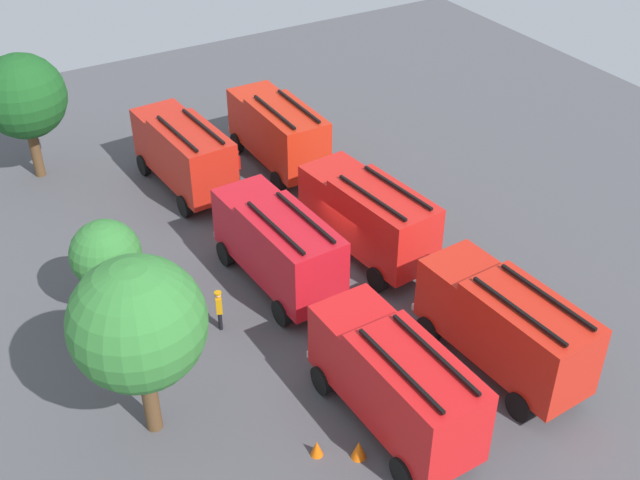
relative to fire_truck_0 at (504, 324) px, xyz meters
The scene contains 15 objects.
ground_plane 9.57m from the fire_truck_0, 15.99° to the left, with size 55.32×55.32×0.00m, color #4C4C51.
fire_truck_0 is the anchor object (origin of this frame).
fire_truck_1 8.66m from the fire_truck_0, ahead, with size 7.41×3.35×3.88m.
fire_truck_2 17.87m from the fire_truck_0, ahead, with size 7.21×2.77×3.88m.
fire_truck_3 5.10m from the fire_truck_0, 94.02° to the left, with size 7.27×2.93×3.88m.
fire_truck_4 9.88m from the fire_truck_0, 28.87° to the left, with size 7.31×3.05×3.88m.
fire_truck_5 18.85m from the fire_truck_0, 15.70° to the left, with size 7.34×3.13×3.88m.
firefighter_0 11.01m from the fire_truck_0, 47.76° to the left, with size 0.48×0.37×1.79m.
firefighter_1 17.75m from the fire_truck_0, ahead, with size 0.42×0.29×1.77m.
tree_0 13.06m from the fire_truck_0, 73.26° to the left, with size 4.47×4.47×6.93m.
tree_1 15.45m from the fire_truck_0, 47.94° to the left, with size 2.82×2.82×4.37m.
tree_2 26.07m from the fire_truck_0, 25.71° to the left, with size 4.29×4.29×6.64m.
traffic_cone_0 14.55m from the fire_truck_0, ahead, with size 0.51×0.51×0.73m, color #F2600C.
traffic_cone_1 7.16m from the fire_truck_0, 98.32° to the left, with size 0.51×0.51×0.73m, color #F2600C.
traffic_cone_2 8.23m from the fire_truck_0, 91.52° to the left, with size 0.43×0.43×0.62m, color #F2600C.
Camera 1 is at (-24.84, 14.41, 21.17)m, focal length 44.99 mm.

